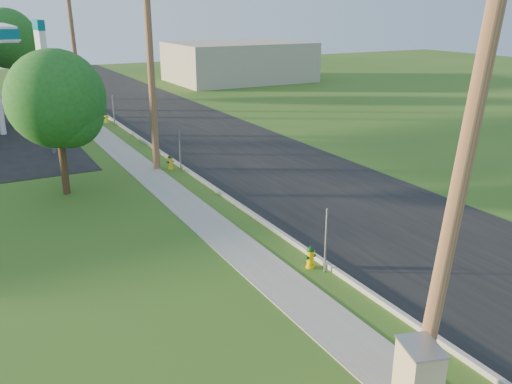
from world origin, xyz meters
TOP-DOWN VIEW (x-y plane):
  - ground_plane at (0.00, 0.00)m, footprint 140.00×140.00m
  - road at (4.50, 10.00)m, footprint 8.00×120.00m
  - curb at (0.50, 10.00)m, footprint 0.15×120.00m
  - sidewalk at (-1.25, 10.00)m, footprint 1.50×120.00m
  - utility_pole_near at (-0.60, -1.00)m, footprint 1.40×0.32m
  - utility_pole_mid at (-0.60, 17.00)m, footprint 1.40×0.32m
  - utility_pole_far at (-0.60, 35.00)m, footprint 1.40×0.32m
  - sign_post_near at (0.25, 4.20)m, footprint 0.05×0.04m
  - sign_post_mid at (0.25, 16.00)m, footprint 0.05×0.04m
  - sign_post_far at (0.25, 28.20)m, footprint 0.05×0.04m
  - price_pylon at (-4.50, 22.50)m, footprint 0.34×2.04m
  - distant_building at (18.00, 45.00)m, footprint 14.00×10.00m
  - tree_verge at (-5.03, 15.16)m, footprint 3.92×3.92m
  - tree_lot at (-4.31, 43.34)m, footprint 4.92×4.92m
  - hydrant_near at (0.03, 4.64)m, footprint 0.36×0.32m
  - hydrant_mid at (-0.04, 16.62)m, footprint 0.37×0.33m
  - hydrant_far at (-0.02, 29.29)m, footprint 0.37×0.33m
  - utility_cabinet at (-1.64, -1.45)m, footprint 0.89×1.03m

SIDE VIEW (x-z plane):
  - ground_plane at x=0.00m, z-range 0.00..0.00m
  - road at x=4.50m, z-range 0.00..0.02m
  - sidewalk at x=-1.25m, z-range 0.00..0.03m
  - curb at x=0.50m, z-range 0.00..0.15m
  - hydrant_near at x=0.03m, z-range -0.01..0.70m
  - hydrant_far at x=-0.02m, z-range -0.01..0.71m
  - hydrant_mid at x=-0.04m, z-range -0.01..0.71m
  - utility_cabinet at x=-1.64m, z-range 0.00..1.50m
  - sign_post_near at x=0.25m, z-range 0.00..2.00m
  - sign_post_mid at x=0.25m, z-range 0.00..2.00m
  - sign_post_far at x=0.25m, z-range 0.00..2.00m
  - distant_building at x=18.00m, z-range 0.00..4.00m
  - tree_verge at x=-5.03m, z-range 0.85..6.79m
  - tree_lot at x=-4.31m, z-range 1.07..8.53m
  - utility_pole_near at x=-0.60m, z-range 0.06..9.54m
  - utility_pole_far at x=-0.60m, z-range 0.05..9.56m
  - utility_pole_mid at x=-0.60m, z-range 0.05..9.85m
  - price_pylon at x=-4.50m, z-range 2.01..8.86m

